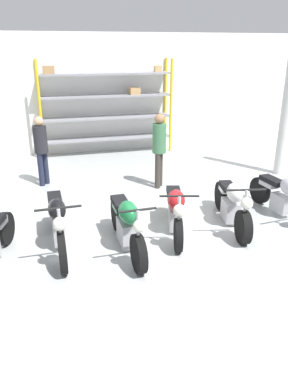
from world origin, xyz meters
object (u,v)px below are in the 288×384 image
at_px(shelving_rack, 107,105).
at_px(motorcycle_green, 127,224).
at_px(motorcycle_white, 232,204).
at_px(motorcycle_red, 175,210).
at_px(person_browsing, 159,145).
at_px(motorcycle_black, 58,221).
at_px(motorcycle_silver, 284,196).
at_px(person_near_rack, 41,146).

xyz_separation_m(shelving_rack, motorcycle_green, (-0.79, -6.12, -1.06)).
distance_m(shelving_rack, motorcycle_white, 6.00).
relative_size(motorcycle_red, person_browsing, 1.07).
xyz_separation_m(motorcycle_black, motorcycle_green, (1.10, -0.31, -0.05)).
bearing_deg(shelving_rack, motorcycle_white, -77.02).
height_order(motorcycle_red, motorcycle_silver, motorcycle_red).
bearing_deg(person_browsing, person_near_rack, 16.50).
bearing_deg(motorcycle_white, shelving_rack, -155.45).
distance_m(motorcycle_white, person_browsing, 2.53).
bearing_deg(shelving_rack, person_near_rack, -129.29).
bearing_deg(person_near_rack, shelving_rack, -88.42).
distance_m(motorcycle_red, motorcycle_silver, 2.31).
xyz_separation_m(shelving_rack, motorcycle_white, (1.33, -5.75, -1.09)).
height_order(motorcycle_black, motorcycle_green, motorcycle_black).
relative_size(motorcycle_red, motorcycle_white, 0.93).
relative_size(motorcycle_green, person_near_rack, 1.23).
bearing_deg(motorcycle_green, person_browsing, 151.55).
distance_m(motorcycle_black, motorcycle_silver, 4.38).
height_order(motorcycle_silver, person_browsing, person_browsing).
relative_size(motorcycle_black, motorcycle_green, 1.05).
height_order(motorcycle_green, person_browsing, person_browsing).
height_order(motorcycle_green, motorcycle_red, motorcycle_green).
relative_size(motorcycle_white, person_near_rack, 1.22).
xyz_separation_m(motorcycle_green, motorcycle_red, (0.97, 0.35, -0.01)).
height_order(motorcycle_white, motorcycle_silver, motorcycle_white).
relative_size(motorcycle_black, person_near_rack, 1.29).
bearing_deg(shelving_rack, motorcycle_red, -88.18).
distance_m(motorcycle_silver, person_browsing, 3.01).
height_order(shelving_rack, motorcycle_green, shelving_rack).
relative_size(shelving_rack, motorcycle_red, 2.15).
height_order(motorcycle_green, motorcycle_white, motorcycle_green).
bearing_deg(shelving_rack, person_browsing, -79.81).
xyz_separation_m(motorcycle_green, person_near_rack, (-1.27, 3.61, 0.54)).
relative_size(shelving_rack, motorcycle_white, 1.99).
bearing_deg(motorcycle_white, motorcycle_black, -77.38).
distance_m(shelving_rack, person_browsing, 3.50).
bearing_deg(motorcycle_red, motorcycle_white, 105.95).
distance_m(motorcycle_green, person_browsing, 3.11).
distance_m(motorcycle_green, motorcycle_silver, 3.31).
distance_m(motorcycle_white, person_near_rack, 4.72).
distance_m(motorcycle_black, motorcycle_red, 2.07).
bearing_deg(shelving_rack, motorcycle_black, -107.99).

